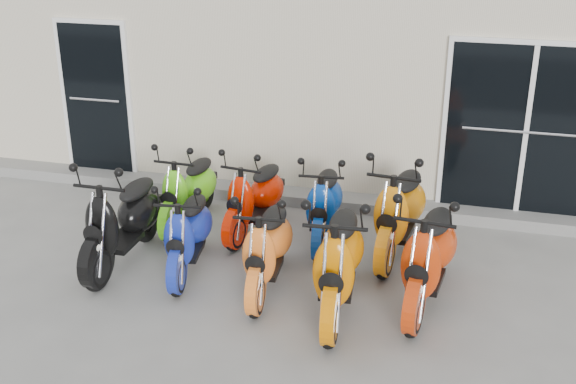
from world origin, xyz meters
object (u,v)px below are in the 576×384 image
scooter_front_orange_a (267,237)px  scooter_front_red (430,244)px  scooter_back_blue (324,194)px  scooter_front_blue (188,223)px  scooter_front_black (121,209)px  scooter_back_green (188,181)px  scooter_back_yellow (400,199)px  scooter_back_red (255,188)px  scooter_front_orange_b (339,248)px

scooter_front_orange_a → scooter_front_red: 1.65m
scooter_front_orange_a → scooter_back_blue: scooter_front_orange_a is taller
scooter_front_blue → scooter_front_red: bearing=-9.2°
scooter_front_black → scooter_back_blue: size_ratio=1.13×
scooter_front_black → scooter_front_orange_a: size_ratio=1.11×
scooter_front_black → scooter_back_green: size_ratio=1.14×
scooter_back_green → scooter_back_yellow: (2.63, -0.12, 0.09)m
scooter_back_red → scooter_front_orange_b: bearing=-40.5°
scooter_back_yellow → scooter_back_green: bearing=-176.5°
scooter_back_green → scooter_back_yellow: scooter_back_yellow is taller
scooter_back_green → scooter_back_red: (0.86, 0.00, -0.00)m
scooter_front_blue → scooter_front_orange_a: bearing=-17.8°
scooter_front_orange_a → scooter_back_blue: 1.32m
scooter_front_black → scooter_front_blue: size_ratio=1.16×
scooter_front_black → scooter_back_blue: 2.35m
scooter_front_blue → scooter_back_green: size_ratio=0.98×
scooter_front_orange_a → scooter_front_orange_b: (0.80, -0.23, 0.09)m
scooter_front_blue → scooter_front_red: (2.59, -0.03, 0.10)m
scooter_front_black → scooter_back_blue: bearing=29.6°
scooter_front_black → scooter_back_green: bearing=74.7°
scooter_front_orange_b → scooter_back_blue: bearing=102.4°
scooter_front_orange_a → scooter_back_yellow: 1.70m
scooter_front_blue → scooter_back_green: (-0.45, 1.13, 0.01)m
scooter_back_green → scooter_back_red: same height
scooter_back_blue → scooter_back_red: bearing=174.1°
scooter_back_yellow → scooter_front_black: bearing=-154.8°
scooter_front_black → scooter_front_orange_b: size_ratio=0.97×
scooter_front_orange_b → scooter_back_blue: (-0.46, 1.50, -0.10)m
scooter_back_blue → scooter_back_yellow: (0.90, -0.12, 0.09)m
scooter_back_blue → scooter_back_yellow: 0.91m
scooter_front_black → scooter_front_blue: (0.77, 0.02, -0.09)m
scooter_back_red → scooter_back_green: bearing=-171.9°
scooter_front_red → scooter_back_green: scooter_front_red is taller
scooter_front_red → scooter_back_red: bearing=158.5°
scooter_front_orange_a → scooter_front_red: size_ratio=0.89×
scooter_front_orange_a → scooter_front_blue: bearing=166.6°
scooter_front_blue → scooter_back_yellow: size_ratio=0.85×
scooter_back_blue → scooter_front_red: bearing=-46.8°
scooter_back_blue → scooter_back_yellow: scooter_back_yellow is taller
scooter_back_green → scooter_back_blue: 1.73m
scooter_front_black → scooter_back_red: (1.19, 1.14, -0.08)m
scooter_front_black → scooter_front_blue: bearing=1.9°
scooter_front_blue → scooter_back_red: (0.42, 1.13, 0.01)m
scooter_front_orange_a → scooter_back_yellow: (1.24, 1.16, 0.08)m
scooter_front_blue → scooter_front_orange_b: bearing=-20.9°
scooter_front_black → scooter_front_blue: 0.78m
scooter_front_orange_a → scooter_front_red: (1.65, 0.12, 0.07)m
scooter_front_orange_b → scooter_back_green: scooter_front_orange_b is taller
scooter_back_green → scooter_back_blue: (1.73, -0.01, 0.00)m
scooter_front_orange_a → scooter_front_red: scooter_front_red is taller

